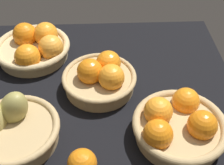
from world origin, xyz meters
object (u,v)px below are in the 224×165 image
at_px(basket_far_left, 178,125).
at_px(basket_near_right, 35,47).
at_px(basket_center, 100,77).
at_px(loose_orange_front_gap, 82,163).
at_px(basket_far_right_pears, 12,127).

xyz_separation_m(basket_far_left, basket_near_right, (0.41, -0.35, -0.00)).
height_order(basket_far_left, basket_center, basket_center).
height_order(basket_far_left, loose_orange_front_gap, basket_far_left).
xyz_separation_m(basket_far_right_pears, loose_orange_front_gap, (-0.18, 0.11, -0.00)).
relative_size(basket_far_left, basket_center, 1.09).
distance_m(basket_far_left, basket_far_right_pears, 0.42).
distance_m(basket_far_left, loose_orange_front_gap, 0.26).
xyz_separation_m(basket_far_right_pears, basket_center, (-0.23, -0.18, 0.00)).
height_order(basket_near_right, loose_orange_front_gap, basket_near_right).
xyz_separation_m(basket_far_left, loose_orange_front_gap, (0.24, 0.10, -0.01)).
bearing_deg(basket_far_right_pears, basket_center, -141.41).
relative_size(basket_far_left, basket_far_right_pears, 1.07).
height_order(basket_far_right_pears, loose_orange_front_gap, basket_far_right_pears).
height_order(basket_center, loose_orange_front_gap, basket_center).
height_order(basket_far_left, basket_near_right, basket_far_left).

